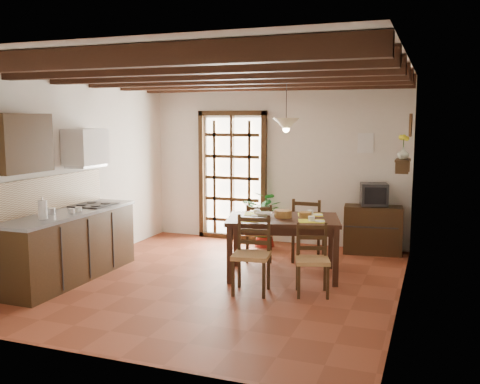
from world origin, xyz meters
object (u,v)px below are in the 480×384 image
at_px(chair_near_left, 251,269).
at_px(chair_far_left, 259,243).
at_px(potted_plant, 265,213).
at_px(pendant_lamp, 286,123).
at_px(crt_tv, 374,194).
at_px(chair_far_right, 308,242).
at_px(kitchen_counter, 70,244).
at_px(dining_table, 283,225).
at_px(chair_near_right, 312,273).
at_px(sideboard, 373,230).

bearing_deg(chair_near_left, chair_far_left, 96.50).
distance_m(potted_plant, pendant_lamp, 2.22).
xyz_separation_m(chair_near_left, crt_tv, (1.18, 2.52, 0.66)).
bearing_deg(chair_far_right, potted_plant, -37.72).
xyz_separation_m(chair_far_left, chair_far_right, (0.72, 0.19, 0.03)).
height_order(kitchen_counter, dining_table, kitchen_counter).
bearing_deg(chair_far_left, pendant_lamp, 118.17).
height_order(dining_table, crt_tv, crt_tv).
height_order(chair_far_left, crt_tv, crt_tv).
xyz_separation_m(chair_far_right, pendant_lamp, (-0.16, -0.73, 1.77)).
xyz_separation_m(crt_tv, potted_plant, (-1.76, -0.14, -0.39)).
xyz_separation_m(dining_table, potted_plant, (-0.75, 1.54, -0.14)).
distance_m(chair_near_right, potted_plant, 2.56).
distance_m(crt_tv, pendant_lamp, 2.19).
height_order(crt_tv, potted_plant, potted_plant).
distance_m(chair_far_left, chair_far_right, 0.74).
relative_size(kitchen_counter, chair_near_left, 2.36).
relative_size(dining_table, potted_plant, 0.84).
xyz_separation_m(kitchen_counter, chair_far_left, (2.07, 1.78, -0.20)).
relative_size(chair_far_right, sideboard, 1.08).
height_order(chair_far_right, sideboard, chair_far_right).
height_order(chair_far_left, pendant_lamp, pendant_lamp).
bearing_deg(chair_far_left, crt_tv, -163.75).
height_order(chair_far_left, potted_plant, potted_plant).
xyz_separation_m(chair_near_right, sideboard, (0.46, 2.34, 0.11)).
relative_size(sideboard, potted_plant, 0.45).
bearing_deg(chair_near_left, chair_near_right, 6.38).
bearing_deg(dining_table, crt_tv, 44.30).
distance_m(kitchen_counter, pendant_lamp, 3.32).
relative_size(chair_far_left, sideboard, 0.98).
height_order(chair_near_left, pendant_lamp, pendant_lamp).
xyz_separation_m(kitchen_counter, chair_near_right, (3.18, 0.49, -0.20)).
bearing_deg(chair_near_right, pendant_lamp, 109.28).
relative_size(kitchen_counter, chair_near_right, 2.59).
relative_size(chair_near_left, sideboard, 1.06).
xyz_separation_m(chair_near_left, sideboard, (1.18, 2.52, 0.08)).
bearing_deg(dining_table, sideboard, 44.39).
height_order(chair_near_left, crt_tv, crt_tv).
relative_size(sideboard, pendant_lamp, 1.07).
bearing_deg(chair_near_left, sideboard, 56.74).
distance_m(chair_far_right, sideboard, 1.21).
bearing_deg(kitchen_counter, chair_near_right, 8.74).
height_order(chair_near_right, pendant_lamp, pendant_lamp).
bearing_deg(kitchen_counter, pendant_lamp, 25.16).
bearing_deg(sideboard, pendant_lamp, -128.98).
distance_m(kitchen_counter, chair_far_left, 2.74).
bearing_deg(dining_table, pendant_lamp, 75.32).
height_order(chair_near_right, chair_far_left, chair_far_left).
bearing_deg(chair_far_right, chair_near_left, 78.83).
xyz_separation_m(kitchen_counter, chair_far_right, (2.79, 1.97, -0.17)).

